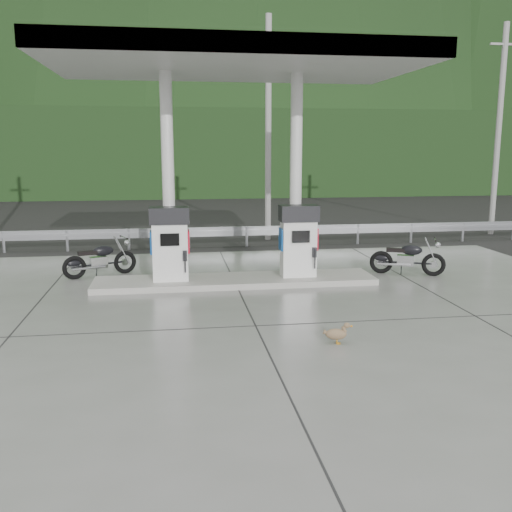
{
  "coord_description": "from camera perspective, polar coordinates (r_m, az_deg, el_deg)",
  "views": [
    {
      "loc": [
        -1.52,
        -11.35,
        3.36
      ],
      "look_at": [
        0.3,
        1.0,
        1.0
      ],
      "focal_mm": 40.0,
      "sensor_mm": 36.0,
      "label": 1
    }
  ],
  "objects": [
    {
      "name": "forested_hills",
      "position": [
        71.44,
        -7.21,
        7.95
      ],
      "size": [
        100.0,
        40.0,
        140.0
      ],
      "primitive_type": null,
      "color": "black",
      "rests_on": "ground"
    },
    {
      "name": "utility_pole_b",
      "position": [
        21.15,
        1.23,
        12.45
      ],
      "size": [
        0.22,
        0.22,
        8.0
      ],
      "primitive_type": "cylinder",
      "color": "gray",
      "rests_on": "ground"
    },
    {
      "name": "guardrail",
      "position": [
        19.59,
        -3.86,
        2.92
      ],
      "size": [
        26.0,
        0.16,
        1.42
      ],
      "primitive_type": null,
      "color": "gray",
      "rests_on": "ground"
    },
    {
      "name": "road",
      "position": [
        23.14,
        -4.53,
        2.34
      ],
      "size": [
        60.0,
        7.0,
        0.01
      ],
      "primitive_type": "cube",
      "color": "black",
      "rests_on": "ground"
    },
    {
      "name": "utility_pole_c",
      "position": [
        24.32,
        23.08,
        11.39
      ],
      "size": [
        0.22,
        0.22,
        8.0
      ],
      "primitive_type": "cylinder",
      "color": "gray",
      "rests_on": "ground"
    },
    {
      "name": "duck",
      "position": [
        10.08,
        8.01,
        -7.77
      ],
      "size": [
        0.47,
        0.22,
        0.33
      ],
      "primitive_type": null,
      "rotation": [
        0.0,
        0.0,
        -0.21
      ],
      "color": "brown",
      "rests_on": "forecourt_apron"
    },
    {
      "name": "gas_pump_right",
      "position": [
        14.38,
        4.26,
        1.52
      ],
      "size": [
        0.95,
        0.55,
        1.8
      ],
      "primitive_type": null,
      "color": "white",
      "rests_on": "pump_island"
    },
    {
      "name": "tree_band",
      "position": [
        41.38,
        -6.37,
        10.16
      ],
      "size": [
        80.0,
        6.0,
        6.0
      ],
      "primitive_type": "cube",
      "color": "black",
      "rests_on": "ground"
    },
    {
      "name": "gas_pump_left",
      "position": [
        14.04,
        -8.6,
        1.2
      ],
      "size": [
        0.95,
        0.55,
        1.8
      ],
      "primitive_type": null,
      "color": "white",
      "rests_on": "pump_island"
    },
    {
      "name": "ground",
      "position": [
        11.93,
        -0.73,
        -5.65
      ],
      "size": [
        160.0,
        160.0,
        0.0
      ],
      "primitive_type": "plane",
      "color": "black",
      "rests_on": "ground"
    },
    {
      "name": "canopy_column_left",
      "position": [
        14.26,
        -8.78,
        7.81
      ],
      "size": [
        0.3,
        0.3,
        5.0
      ],
      "primitive_type": "cylinder",
      "color": "white",
      "rests_on": "pump_island"
    },
    {
      "name": "canopy_roof",
      "position": [
        14.07,
        -2.22,
        18.91
      ],
      "size": [
        8.5,
        5.0,
        0.4
      ],
      "primitive_type": "cube",
      "color": "silver",
      "rests_on": "canopy_column_left"
    },
    {
      "name": "pump_island",
      "position": [
        14.31,
        -2.06,
        -2.49
      ],
      "size": [
        7.0,
        1.4,
        0.15
      ],
      "primitive_type": "cube",
      "color": "#A19F96",
      "rests_on": "forecourt_apron"
    },
    {
      "name": "motorcycle_left",
      "position": [
        15.64,
        -15.33,
        -0.37
      ],
      "size": [
        1.93,
        1.28,
        0.88
      ],
      "primitive_type": null,
      "rotation": [
        0.0,
        0.0,
        0.42
      ],
      "color": "black",
      "rests_on": "forecourt_apron"
    },
    {
      "name": "canopy_column_right",
      "position": [
        14.6,
        4.0,
        7.98
      ],
      "size": [
        0.3,
        0.3,
        5.0
      ],
      "primitive_type": "cylinder",
      "color": "white",
      "rests_on": "pump_island"
    },
    {
      "name": "forecourt_apron",
      "position": [
        11.93,
        -0.73,
        -5.6
      ],
      "size": [
        18.0,
        14.0,
        0.02
      ],
      "primitive_type": "cube",
      "color": "slate",
      "rests_on": "ground"
    },
    {
      "name": "motorcycle_right",
      "position": [
        15.8,
        14.9,
        -0.24
      ],
      "size": [
        1.93,
        1.26,
        0.88
      ],
      "primitive_type": null,
      "rotation": [
        0.0,
        0.0,
        -0.4
      ],
      "color": "black",
      "rests_on": "forecourt_apron"
    }
  ]
}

